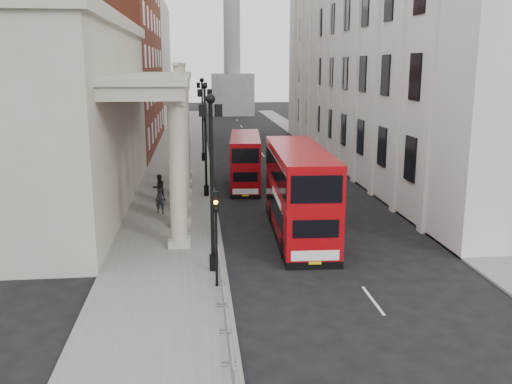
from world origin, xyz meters
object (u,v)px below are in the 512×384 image
(bus_far, at_px, (245,160))
(pedestrian_c, at_px, (175,185))
(traffic_light, at_px, (216,221))
(bus_near, at_px, (299,190))
(lamp_post_north, at_px, (202,114))
(lamp_post_south, at_px, (212,172))
(pedestrian_a, at_px, (160,201))
(lamp_post_mid, at_px, (205,132))
(pedestrian_b, at_px, (159,187))
(monument_column, at_px, (232,31))

(bus_far, relative_size, pedestrian_c, 5.61)
(traffic_light, bearing_deg, bus_near, 56.93)
(lamp_post_north, xyz_separation_m, pedestrian_c, (-2.33, -15.96, -3.93))
(traffic_light, height_order, bus_far, traffic_light)
(traffic_light, distance_m, bus_far, 22.01)
(lamp_post_south, height_order, pedestrian_a, lamp_post_south)
(lamp_post_mid, bearing_deg, lamp_post_north, 90.00)
(traffic_light, bearing_deg, pedestrian_b, 101.86)
(bus_far, height_order, pedestrian_b, bus_far)
(pedestrian_b, bearing_deg, bus_near, 112.80)
(monument_column, distance_m, bus_near, 83.37)
(pedestrian_b, bearing_deg, pedestrian_c, -151.17)
(lamp_post_mid, distance_m, pedestrian_c, 4.57)
(traffic_light, distance_m, pedestrian_b, 17.27)
(traffic_light, distance_m, pedestrian_a, 13.62)
(monument_column, height_order, pedestrian_a, monument_column)
(monument_column, bearing_deg, bus_near, -91.02)
(monument_column, xyz_separation_m, traffic_light, (-6.50, -90.02, -12.88))
(lamp_post_south, bearing_deg, pedestrian_a, 105.79)
(lamp_post_mid, distance_m, bus_far, 5.67)
(lamp_post_north, distance_m, pedestrian_c, 16.60)
(lamp_post_south, distance_m, lamp_post_mid, 16.00)
(lamp_post_mid, relative_size, bus_near, 0.70)
(bus_far, xyz_separation_m, pedestrian_a, (-6.37, -8.71, -1.20))
(pedestrian_c, bearing_deg, bus_near, -66.99)
(bus_far, bearing_deg, lamp_post_mid, -126.14)
(monument_column, bearing_deg, lamp_post_north, -96.72)
(lamp_post_mid, bearing_deg, traffic_light, -89.68)
(monument_column, xyz_separation_m, pedestrian_b, (-10.02, -73.24, -14.90))
(monument_column, bearing_deg, lamp_post_south, -94.29)
(traffic_light, bearing_deg, pedestrian_c, 97.67)
(bus_far, bearing_deg, monument_column, 91.96)
(monument_column, height_order, lamp_post_mid, monument_column)
(lamp_post_north, height_order, pedestrian_a, lamp_post_north)
(pedestrian_c, bearing_deg, pedestrian_b, -143.44)
(lamp_post_north, relative_size, pedestrian_a, 4.99)
(pedestrian_a, relative_size, pedestrian_b, 0.87)
(traffic_light, bearing_deg, lamp_post_south, 92.84)
(lamp_post_north, distance_m, bus_near, 26.88)
(bus_far, distance_m, pedestrian_c, 6.80)
(bus_near, bearing_deg, lamp_post_north, 103.28)
(bus_near, bearing_deg, pedestrian_b, 135.64)
(traffic_light, bearing_deg, bus_far, 81.77)
(lamp_post_south, relative_size, traffic_light, 1.93)
(lamp_post_south, distance_m, traffic_light, 2.71)
(lamp_post_south, xyz_separation_m, pedestrian_b, (-3.42, 14.76, -3.83))
(lamp_post_south, bearing_deg, lamp_post_mid, 90.00)
(pedestrian_a, bearing_deg, monument_column, 80.73)
(pedestrian_a, bearing_deg, bus_near, -34.87)
(bus_near, bearing_deg, pedestrian_c, 128.12)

